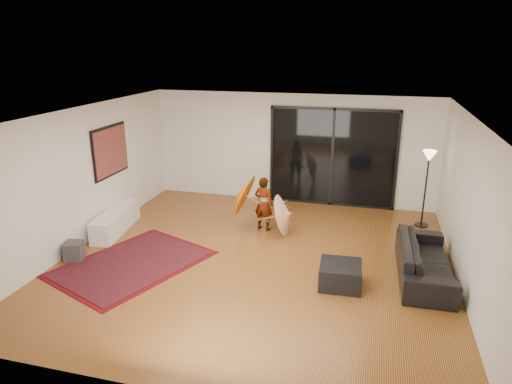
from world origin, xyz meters
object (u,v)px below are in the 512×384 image
(media_console, at_px, (116,221))
(sofa, at_px, (425,260))
(child, at_px, (264,204))
(ottoman, at_px, (340,275))

(media_console, relative_size, sofa, 0.77)
(sofa, xyz_separation_m, child, (-3.17, 1.33, 0.27))
(media_console, xyz_separation_m, child, (3.03, 0.89, 0.35))
(sofa, distance_m, ottoman, 1.53)
(sofa, bearing_deg, child, 66.14)
(sofa, distance_m, child, 3.45)
(media_console, distance_m, child, 3.18)
(media_console, height_order, ottoman, media_console)
(ottoman, distance_m, child, 2.73)
(ottoman, xyz_separation_m, child, (-1.80, 2.01, 0.39))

